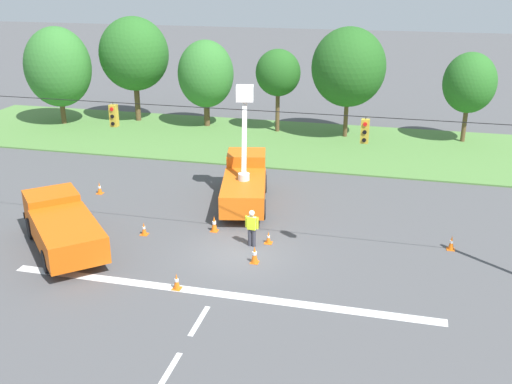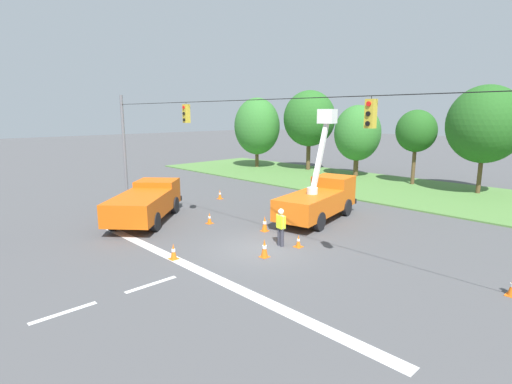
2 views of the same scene
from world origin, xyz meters
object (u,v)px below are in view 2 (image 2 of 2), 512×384
utility_truck_bucket_lift (320,197)px  traffic_cone_lane_edge_b (173,252)px  tree_far_west (257,126)px  road_worker (281,225)px  tree_centre (357,133)px  tree_far_east (485,124)px  traffic_cone_foreground_left (209,218)px  traffic_cone_lane_edge_a (220,194)px  traffic_cone_near_bucket (298,241)px  traffic_cone_far_left (264,248)px  tree_east (416,131)px  traffic_cone_foreground_right (265,224)px  utility_truck_support_near (146,202)px  tree_west (309,119)px

utility_truck_bucket_lift → traffic_cone_lane_edge_b: 9.67m
tree_far_west → road_worker: size_ratio=4.37×
tree_centre → tree_far_west: bearing=-169.7°
tree_far_east → road_worker: size_ratio=4.57×
tree_far_east → traffic_cone_foreground_left: bearing=-111.0°
traffic_cone_lane_edge_a → traffic_cone_near_bucket: bearing=-20.5°
traffic_cone_foreground_left → traffic_cone_near_bucket: 6.03m
traffic_cone_far_left → traffic_cone_lane_edge_b: bearing=-130.2°
tree_far_west → traffic_cone_foreground_left: (14.98, -18.13, -4.30)m
traffic_cone_far_left → traffic_cone_foreground_left: bearing=165.3°
tree_far_east → traffic_cone_far_left: (-1.69, -21.18, -4.83)m
tree_east → utility_truck_bucket_lift: bearing=-84.9°
traffic_cone_near_bucket → road_worker: bearing=-145.6°
road_worker → traffic_cone_foreground_right: (-2.17, 1.13, -0.60)m
utility_truck_bucket_lift → traffic_cone_lane_edge_a: 8.42m
traffic_cone_lane_edge_a → traffic_cone_lane_edge_b: (8.07, -8.97, 0.00)m
utility_truck_support_near → road_worker: size_ratio=3.74×
traffic_cone_lane_edge_a → traffic_cone_far_left: (10.55, -6.04, 0.07)m
tree_east → traffic_cone_near_bucket: 20.17m
utility_truck_bucket_lift → traffic_cone_near_bucket: 5.31m
tree_far_east → tree_far_west: bearing=-176.2°
road_worker → utility_truck_support_near: bearing=-164.7°
road_worker → traffic_cone_foreground_left: road_worker is taller
tree_centre → traffic_cone_far_left: tree_centre is taller
utility_truck_bucket_lift → traffic_cone_lane_edge_b: (-0.27, -9.61, -0.98)m
traffic_cone_lane_edge_a → traffic_cone_lane_edge_b: size_ratio=0.99×
traffic_cone_foreground_right → traffic_cone_lane_edge_b: (0.22, -5.65, -0.06)m
traffic_cone_foreground_left → tree_east: bearing=83.4°
tree_far_west → tree_west: (5.44, 2.38, 0.87)m
road_worker → traffic_cone_far_left: 1.78m
tree_far_west → tree_east: bearing=5.8°
tree_centre → traffic_cone_lane_edge_a: bearing=-94.4°
traffic_cone_foreground_left → traffic_cone_foreground_right: (3.15, 1.19, 0.10)m
tree_west → tree_centre: 6.21m
tree_far_west → traffic_cone_foreground_left: 23.91m
traffic_cone_near_bucket → traffic_cone_lane_edge_a: size_ratio=0.86×
tree_far_east → road_worker: (-2.22, -19.59, -4.23)m
traffic_cone_lane_edge_b → traffic_cone_far_left: 3.84m
tree_west → traffic_cone_lane_edge_a: bearing=-73.1°
tree_west → utility_truck_support_near: tree_west is taller
traffic_cone_lane_edge_b → traffic_cone_far_left: size_ratio=0.86×
traffic_cone_lane_edge_b → utility_truck_support_near: bearing=160.4°
traffic_cone_foreground_right → traffic_cone_lane_edge_b: 5.65m
tree_far_west → road_worker: (20.31, -18.07, -3.61)m
tree_west → traffic_cone_foreground_left: bearing=-65.0°
utility_truck_support_near → traffic_cone_foreground_left: size_ratio=10.38×
tree_west → traffic_cone_far_left: 27.36m
traffic_cone_near_bucket → traffic_cone_far_left: (-0.15, -2.05, 0.12)m
tree_far_west → utility_truck_bucket_lift: 22.94m
tree_far_east → traffic_cone_foreground_right: (-4.39, -18.46, -4.83)m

